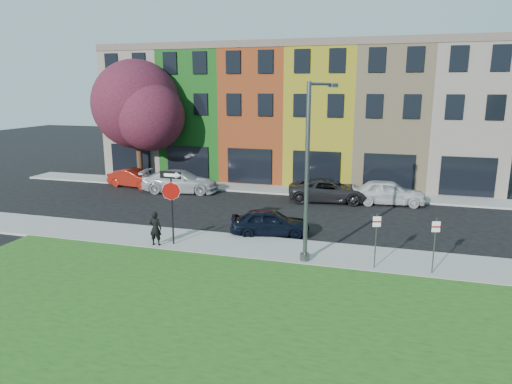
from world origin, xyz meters
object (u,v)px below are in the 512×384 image
(man, at_px, (155,228))
(stop_sign, at_px, (171,193))
(sedan_near, at_px, (270,222))
(street_lamp, at_px, (310,173))

(man, bearing_deg, stop_sign, -158.17)
(sedan_near, bearing_deg, stop_sign, 112.39)
(man, distance_m, street_lamp, 7.59)
(sedan_near, relative_size, street_lamp, 0.57)
(stop_sign, height_order, street_lamp, street_lamp)
(stop_sign, bearing_deg, sedan_near, 37.17)
(man, relative_size, street_lamp, 0.22)
(sedan_near, height_order, street_lamp, street_lamp)
(street_lamp, bearing_deg, sedan_near, 147.43)
(man, bearing_deg, sedan_near, -150.71)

